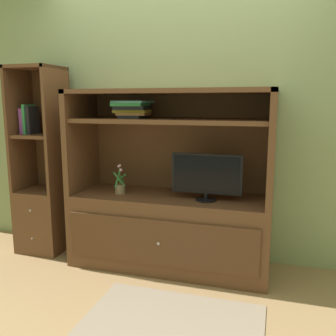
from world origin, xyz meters
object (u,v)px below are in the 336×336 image
Objects in this scene: tv_monitor at (206,176)px; magazine_stack at (133,109)px; potted_plant at (120,187)px; bookshelf_tall at (44,191)px; upright_book_row at (29,120)px; media_console at (170,212)px.

magazine_stack reaches higher than tv_monitor.
magazine_stack is (-0.66, 0.06, 0.53)m from tv_monitor.
potted_plant is 0.15× the size of bookshelf_tall.
magazine_stack is 0.21× the size of bookshelf_tall.
magazine_stack reaches higher than potted_plant.
tv_monitor reaches higher than potted_plant.
upright_book_row is at bearing 179.81° from magazine_stack.
media_console is at bearing 0.26° from upright_book_row.
potted_plant is 0.96× the size of upright_book_row.
media_console is 6.52× the size of potted_plant.
magazine_stack reaches higher than upright_book_row.
bookshelf_tall is 6.37× the size of upright_book_row.
magazine_stack is 1.23m from bookshelf_tall.
potted_plant is at bearing -172.33° from media_console.
bookshelf_tall is at bearing 177.20° from tv_monitor.
bookshelf_tall reaches higher than magazine_stack.
bookshelf_tall is (-0.95, 0.01, -0.79)m from magazine_stack.
potted_plant is 0.73× the size of magazine_stack.
tv_monitor is 2.11× the size of upright_book_row.
media_console is at bearing 7.67° from potted_plant.
tv_monitor is 0.85m from magazine_stack.
magazine_stack is (-0.33, -0.01, 0.89)m from media_console.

